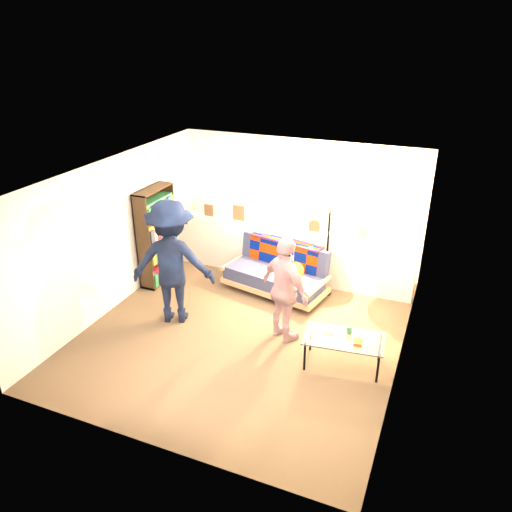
{
  "coord_description": "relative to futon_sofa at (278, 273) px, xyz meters",
  "views": [
    {
      "loc": [
        2.57,
        -5.85,
        4.2
      ],
      "look_at": [
        0.0,
        0.4,
        1.05
      ],
      "focal_mm": 35.0,
      "sensor_mm": 36.0,
      "label": 1
    }
  ],
  "objects": [
    {
      "name": "coffee_table",
      "position": [
        1.53,
        -1.62,
        0.06
      ],
      "size": [
        1.11,
        0.7,
        0.55
      ],
      "color": "black",
      "rests_on": "ground"
    },
    {
      "name": "floor_lamp",
      "position": [
        0.79,
        0.26,
        0.8
      ],
      "size": [
        0.37,
        0.3,
        1.63
      ],
      "color": "black",
      "rests_on": "ground"
    },
    {
      "name": "ground",
      "position": [
        -0.03,
        -1.3,
        -0.35
      ],
      "size": [
        5.0,
        5.0,
        0.0
      ],
      "primitive_type": "plane",
      "color": "brown",
      "rests_on": "ground"
    },
    {
      "name": "room_shell",
      "position": [
        -0.03,
        -0.83,
        1.32
      ],
      "size": [
        4.6,
        5.05,
        2.45
      ],
      "color": "silver",
      "rests_on": "ground"
    },
    {
      "name": "person_right",
      "position": [
        0.58,
        -1.3,
        0.45
      ],
      "size": [
        1.0,
        0.83,
        1.59
      ],
      "primitive_type": "imported",
      "rotation": [
        0.0,
        0.0,
        2.58
      ],
      "color": "pink",
      "rests_on": "ground"
    },
    {
      "name": "futon_sofa",
      "position": [
        0.0,
        0.0,
        0.0
      ],
      "size": [
        1.88,
        1.15,
        0.75
      ],
      "color": "tan",
      "rests_on": "ground"
    },
    {
      "name": "ledge_decor",
      "position": [
        -0.25,
        0.48,
        0.83
      ],
      "size": [
        2.97,
        0.02,
        0.45
      ],
      "color": "brown",
      "rests_on": "half_wall_ledge"
    },
    {
      "name": "person_left",
      "position": [
        -1.17,
        -1.43,
        0.62
      ],
      "size": [
        1.42,
        1.09,
        1.94
      ],
      "primitive_type": "imported",
      "rotation": [
        0.0,
        0.0,
        3.47
      ],
      "color": "black",
      "rests_on": "ground"
    },
    {
      "name": "bookshelf",
      "position": [
        -2.11,
        -0.4,
        0.45
      ],
      "size": [
        0.28,
        0.85,
        1.71
      ],
      "color": "#311F10",
      "rests_on": "ground"
    },
    {
      "name": "half_wall_ledge",
      "position": [
        -0.03,
        0.5,
        0.15
      ],
      "size": [
        4.45,
        0.15,
        1.0
      ],
      "primitive_type": "cube",
      "color": "silver",
      "rests_on": "ground"
    }
  ]
}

